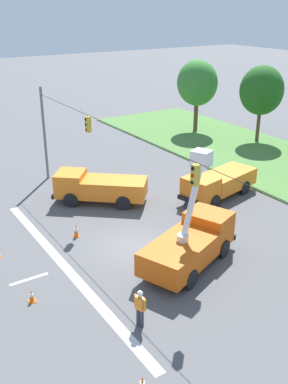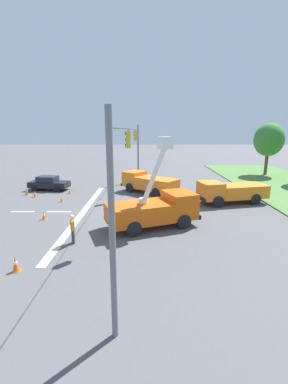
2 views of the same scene
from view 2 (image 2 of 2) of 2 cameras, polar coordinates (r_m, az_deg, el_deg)
name	(u,v)px [view 2 (image 2 of 2)]	position (r m, az deg, el deg)	size (l,w,h in m)	color
ground_plane	(134,212)	(21.12, -2.31, -4.44)	(200.00, 200.00, 0.00)	#565659
lane_markings	(65,212)	(22.11, -17.08, -4.21)	(17.60, 15.25, 0.01)	silver
signal_gantry	(133,160)	(20.21, -2.43, 7.08)	(26.20, 0.33, 7.20)	slate
tree_far_west	(269,140)	(41.85, 25.99, 10.37)	(4.45, 4.10, 7.55)	brown
utility_truck_bucket_lift	(155,208)	(17.68, 2.47, -3.56)	(4.62, 6.76, 6.12)	#D6560F
utility_truck_support_near	(148,182)	(27.21, 0.95, 2.16)	(5.79, 6.30, 2.12)	orange
utility_truck_support_far	(230,191)	(24.72, 18.67, 0.17)	(3.57, 6.71, 2.02)	orange
sedan_black	(49,183)	(30.52, -20.39, 1.88)	(2.31, 4.48, 1.56)	black
road_worker	(73,227)	(15.72, -15.60, -7.56)	(0.63, 0.33, 1.77)	#383842
traffic_cone_foreground_left	(70,191)	(28.19, -16.21, 0.24)	(0.36, 0.36, 0.60)	orange
traffic_cone_foreground_right	(61,199)	(25.15, -17.87, -1.49)	(0.36, 0.36, 0.59)	orange
traffic_cone_mid_left	(16,264)	(13.99, -26.65, -14.10)	(0.36, 0.36, 0.76)	orange
traffic_cone_mid_right	(35,194)	(27.87, -23.08, -0.41)	(0.36, 0.36, 0.65)	orange
traffic_cone_near_bucket	(54,182)	(32.97, -19.45, 2.05)	(0.36, 0.36, 0.76)	orange
traffic_cone_lane_edge_a	(198,207)	(21.72, 11.96, -3.39)	(0.36, 0.36, 0.63)	orange
traffic_cone_lane_edge_b	(27,191)	(29.07, -24.64, 0.11)	(0.36, 0.36, 0.77)	orange
traffic_cone_far_left	(111,198)	(23.91, -7.36, -1.39)	(0.36, 0.36, 0.81)	orange
traffic_cone_far_right	(44,216)	(20.70, -21.38, -4.90)	(0.36, 0.36, 0.63)	orange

